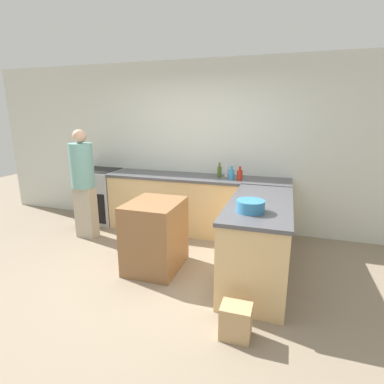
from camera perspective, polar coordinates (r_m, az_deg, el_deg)
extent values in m
plane|color=gray|center=(3.56, -7.52, -17.10)|extent=(14.00, 14.00, 0.00)
cube|color=silver|center=(4.97, 2.00, 8.60)|extent=(8.00, 0.06, 2.70)
cube|color=#D6B27A|center=(4.83, 0.80, -2.59)|extent=(2.85, 0.63, 0.88)
cube|color=#4C4C51|center=(4.72, 0.82, 2.76)|extent=(2.88, 0.66, 0.04)
cube|color=#D6B27A|center=(3.59, 12.53, -9.15)|extent=(0.66, 1.64, 0.88)
cube|color=#4C4C51|center=(3.43, 12.95, -2.09)|extent=(0.69, 1.67, 0.04)
cube|color=#ADADB2|center=(5.59, -17.04, -0.65)|extent=(0.69, 0.63, 0.92)
cube|color=black|center=(5.39, -18.82, -2.90)|extent=(0.58, 0.01, 0.52)
cube|color=black|center=(5.50, -17.39, 4.06)|extent=(0.63, 0.58, 0.01)
cube|color=brown|center=(3.74, -7.02, -8.18)|extent=(0.61, 0.74, 0.85)
cylinder|color=teal|center=(3.03, 11.06, -2.64)|extent=(0.28, 0.28, 0.12)
cylinder|color=silver|center=(4.67, 6.55, 3.72)|extent=(0.06, 0.06, 0.15)
cylinder|color=silver|center=(4.65, 6.59, 4.97)|extent=(0.03, 0.03, 0.06)
cylinder|color=red|center=(4.48, 9.08, 3.18)|extent=(0.08, 0.08, 0.15)
cylinder|color=red|center=(4.46, 9.13, 4.47)|extent=(0.04, 0.04, 0.06)
cylinder|color=#475B1E|center=(4.65, 5.23, 3.82)|extent=(0.06, 0.06, 0.16)
cylinder|color=#475B1E|center=(4.63, 5.26, 5.20)|extent=(0.03, 0.03, 0.06)
cylinder|color=#338CBF|center=(4.50, 7.51, 3.28)|extent=(0.08, 0.08, 0.15)
cylinder|color=#338CBF|center=(4.48, 7.56, 4.56)|extent=(0.04, 0.04, 0.06)
cube|color=#ADA38E|center=(4.93, -19.50, -3.63)|extent=(0.31, 0.19, 0.80)
cylinder|color=#6BA39E|center=(4.76, -20.24, 4.74)|extent=(0.34, 0.34, 0.66)
sphere|color=tan|center=(4.72, -20.70, 9.90)|extent=(0.20, 0.20, 0.20)
cube|color=tan|center=(2.81, 8.33, -23.20)|extent=(0.26, 0.20, 0.30)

